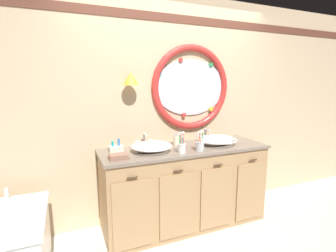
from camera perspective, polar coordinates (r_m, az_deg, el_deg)
name	(u,v)px	position (r m, az deg, el deg)	size (l,w,h in m)	color
ground_plane	(192,234)	(2.95, 5.53, -23.24)	(14.00, 14.00, 0.00)	silver
back_wall_assembly	(172,107)	(3.02, 0.94, 4.36)	(6.40, 0.26, 2.60)	#D6B78E
vanity_counter	(184,186)	(2.94, 3.75, -13.35)	(1.86, 0.65, 0.90)	tan
sink_basin_left	(152,146)	(2.61, -3.77, -4.62)	(0.43, 0.43, 0.11)	white
sink_basin_right	(217,140)	(2.95, 11.05, -3.07)	(0.46, 0.46, 0.11)	white
faucet_set_left	(144,141)	(2.84, -5.41, -3.38)	(0.21, 0.12, 0.15)	silver
faucet_set_right	(206,135)	(3.16, 8.55, -2.12)	(0.24, 0.13, 0.15)	silver
toothbrush_holder_left	(182,147)	(2.55, 3.12, -4.87)	(0.09, 0.09, 0.22)	white
toothbrush_holder_right	(200,146)	(2.65, 7.27, -4.45)	(0.10, 0.10, 0.22)	silver
soap_dispenser	(176,140)	(2.87, 1.88, -3.16)	(0.06, 0.07, 0.14)	#EFE5C6
folded_hand_towel	(119,157)	(2.41, -11.13, -6.82)	(0.18, 0.14, 0.04)	#936B56
toiletry_basket	(116,148)	(2.68, -11.75, -4.94)	(0.14, 0.12, 0.13)	beige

